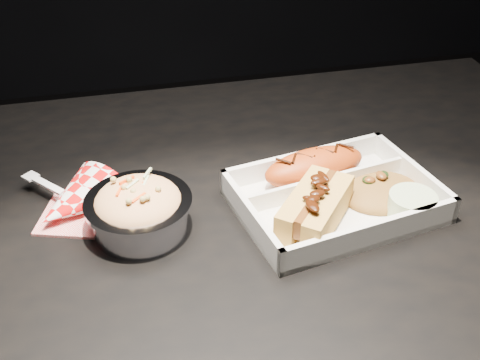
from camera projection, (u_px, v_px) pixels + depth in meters
name	position (u px, v px, depth m)	size (l,w,h in m)	color
dining_table	(216.00, 275.00, 0.81)	(1.20, 0.80, 0.75)	black
food_tray	(334.00, 200.00, 0.78)	(0.28, 0.22, 0.04)	white
fried_pastry	(314.00, 166.00, 0.81)	(0.15, 0.06, 0.05)	#B44112
hotdog	(315.00, 206.00, 0.74)	(0.12, 0.13, 0.06)	gold
fried_rice_mound	(382.00, 186.00, 0.79)	(0.11, 0.09, 0.03)	olive
cupcake_liner	(412.00, 205.00, 0.76)	(0.06, 0.06, 0.03)	#BAD09D
foil_coleslaw_cup	(139.00, 208.00, 0.73)	(0.13, 0.13, 0.07)	silver
napkin_fork	(76.00, 202.00, 0.77)	(0.15, 0.15, 0.10)	red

